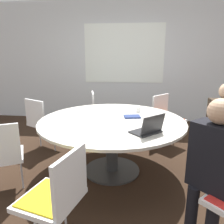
{
  "coord_description": "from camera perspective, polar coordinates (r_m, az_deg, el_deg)",
  "views": [
    {
      "loc": [
        0.29,
        -2.66,
        1.52
      ],
      "look_at": [
        0.0,
        0.0,
        0.82
      ],
      "focal_mm": 35.0,
      "sensor_mm": 36.0,
      "label": 1
    }
  ],
  "objects": [
    {
      "name": "chair_2",
      "position": [
        3.84,
        13.92,
        -0.95
      ],
      "size": [
        0.61,
        0.61,
        0.86
      ],
      "rotation": [
        0.0,
        0.0,
        10.27
      ],
      "color": "white",
      "rests_on": "ground_plane"
    },
    {
      "name": "chair_6",
      "position": [
        1.8,
        -14.19,
        -19.79
      ],
      "size": [
        0.52,
        0.53,
        0.86
      ],
      "rotation": [
        0.0,
        0.0,
        13.87
      ],
      "color": "white",
      "rests_on": "ground_plane"
    },
    {
      "name": "handbag",
      "position": [
        4.14,
        -10.32,
        -5.06
      ],
      "size": [
        0.36,
        0.16,
        0.28
      ],
      "color": "black",
      "rests_on": "ground_plane"
    },
    {
      "name": "wall_back",
      "position": [
        5.16,
        3.12,
        12.8
      ],
      "size": [
        8.0,
        0.07,
        2.7
      ],
      "color": "silver",
      "rests_on": "ground_plane"
    },
    {
      "name": "chair_5",
      "position": [
        2.64,
        -27.14,
        -9.46
      ],
      "size": [
        0.59,
        0.58,
        0.86
      ],
      "rotation": [
        0.0,
        0.0,
        13.05
      ],
      "color": "white",
      "rests_on": "ground_plane"
    },
    {
      "name": "person_1",
      "position": [
        2.96,
        27.24,
        -2.93
      ],
      "size": [
        0.36,
        0.26,
        1.21
      ],
      "rotation": [
        0.0,
        0.0,
        9.42
      ],
      "color": "#2D2319",
      "rests_on": "ground_plane"
    },
    {
      "name": "spiral_notebook",
      "position": [
        2.9,
        5.27,
        -1.19
      ],
      "size": [
        0.23,
        0.19,
        0.02
      ],
      "color": "navy",
      "rests_on": "conference_table"
    },
    {
      "name": "chair_4",
      "position": [
        3.67,
        -17.76,
        -1.97
      ],
      "size": [
        0.58,
        0.58,
        0.86
      ],
      "rotation": [
        0.0,
        0.0,
        12.08
      ],
      "color": "white",
      "rests_on": "ground_plane"
    },
    {
      "name": "conference_table",
      "position": [
        2.83,
        -0.0,
        -4.31
      ],
      "size": [
        1.85,
        1.85,
        0.72
      ],
      "color": "#333333",
      "rests_on": "ground_plane"
    },
    {
      "name": "person_0",
      "position": [
        1.94,
        25.0,
        -11.5
      ],
      "size": [
        0.41,
        0.41,
        1.21
      ],
      "rotation": [
        0.0,
        0.0,
        8.61
      ],
      "color": "black",
      "rests_on": "ground_plane"
    },
    {
      "name": "coffee_cup",
      "position": [
        3.17,
        6.92,
        0.69
      ],
      "size": [
        0.08,
        0.08,
        0.08
      ],
      "color": "white",
      "rests_on": "conference_table"
    },
    {
      "name": "chair_3",
      "position": [
        4.09,
        -3.19,
        0.4
      ],
      "size": [
        0.51,
        0.53,
        0.86
      ],
      "rotation": [
        0.0,
        0.0,
        11.23
      ],
      "color": "white",
      "rests_on": "ground_plane"
    },
    {
      "name": "ground_plane",
      "position": [
        3.07,
        -0.0,
        -14.96
      ],
      "size": [
        16.0,
        16.0,
        0.0
      ],
      "primitive_type": "plane",
      "color": "black"
    },
    {
      "name": "laptop",
      "position": [
        2.32,
        9.54,
        -4.29
      ],
      "size": [
        0.39,
        0.38,
        0.21
      ],
      "rotation": [
        0.0,
        0.0,
        3.89
      ],
      "color": "#232326",
      "rests_on": "conference_table"
    }
  ]
}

